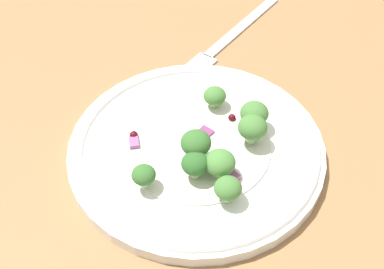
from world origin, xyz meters
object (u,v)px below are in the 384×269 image
broccoli_floret_0 (252,128)px  fork (229,37)px  broccoli_floret_1 (191,143)px  broccoli_floret_2 (228,189)px  plate (192,148)px

broccoli_floret_0 → fork: bearing=-84.5°
broccoli_floret_1 → broccoli_floret_2: broccoli_floret_1 is taller
broccoli_floret_2 → broccoli_floret_1: bearing=-53.2°
plate → fork: (-3.76, -18.53, -0.61)cm
plate → fork: bearing=-101.5°
broccoli_floret_1 → fork: 21.02cm
plate → broccoli_floret_2: broccoli_floret_2 is taller
broccoli_floret_0 → broccoli_floret_1: bearing=23.3°
broccoli_floret_0 → broccoli_floret_2: (2.29, 6.64, -0.54)cm
plate → broccoli_floret_0: bearing=-175.1°
broccoli_floret_0 → broccoli_floret_1: size_ratio=0.99×
broccoli_floret_2 → fork: (-0.54, -24.69, -2.48)cm
plate → broccoli_floret_1: (-0.02, 1.90, 2.70)cm
broccoli_floret_2 → fork: size_ratio=0.15×
broccoli_floret_0 → broccoli_floret_1: (5.49, 2.37, 0.29)cm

